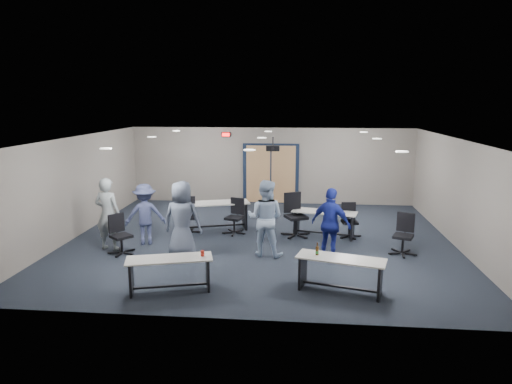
# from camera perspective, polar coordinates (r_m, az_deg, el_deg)

# --- Properties ---
(floor) EXTENTS (10.00, 10.00, 0.00)m
(floor) POSITION_cam_1_polar(r_m,az_deg,el_deg) (12.20, 0.50, -6.00)
(floor) COLOR #1B222B
(floor) RESTS_ON ground
(back_wall) EXTENTS (10.00, 0.04, 2.70)m
(back_wall) POSITION_cam_1_polar(r_m,az_deg,el_deg) (16.29, 1.88, 3.30)
(back_wall) COLOR gray
(back_wall) RESTS_ON floor
(front_wall) EXTENTS (10.00, 0.04, 2.70)m
(front_wall) POSITION_cam_1_polar(r_m,az_deg,el_deg) (7.53, -2.47, -6.42)
(front_wall) COLOR gray
(front_wall) RESTS_ON floor
(left_wall) EXTENTS (0.04, 9.00, 2.70)m
(left_wall) POSITION_cam_1_polar(r_m,az_deg,el_deg) (13.26, -21.55, 0.61)
(left_wall) COLOR gray
(left_wall) RESTS_ON floor
(right_wall) EXTENTS (0.04, 9.00, 2.70)m
(right_wall) POSITION_cam_1_polar(r_m,az_deg,el_deg) (12.48, 24.03, -0.22)
(right_wall) COLOR gray
(right_wall) RESTS_ON floor
(ceiling) EXTENTS (10.00, 9.00, 0.04)m
(ceiling) POSITION_cam_1_polar(r_m,az_deg,el_deg) (11.68, 0.52, 6.74)
(ceiling) COLOR white
(ceiling) RESTS_ON back_wall
(double_door) EXTENTS (2.00, 0.07, 2.20)m
(double_door) POSITION_cam_1_polar(r_m,az_deg,el_deg) (16.30, 1.86, 2.24)
(double_door) COLOR #101B32
(double_door) RESTS_ON back_wall
(exit_sign) EXTENTS (0.32, 0.07, 0.18)m
(exit_sign) POSITION_cam_1_polar(r_m,az_deg,el_deg) (16.30, -3.77, 7.17)
(exit_sign) COLOR black
(exit_sign) RESTS_ON back_wall
(ceiling_projector) EXTENTS (0.35, 0.32, 0.37)m
(ceiling_projector) POSITION_cam_1_polar(r_m,az_deg,el_deg) (12.18, 2.13, 5.53)
(ceiling_projector) COLOR black
(ceiling_projector) RESTS_ON ceiling
(ceiling_can_lights) EXTENTS (6.24, 5.74, 0.02)m
(ceiling_can_lights) POSITION_cam_1_polar(r_m,az_deg,el_deg) (11.93, 0.62, 6.69)
(ceiling_can_lights) COLOR silver
(ceiling_can_lights) RESTS_ON ceiling
(table_front_left) EXTENTS (1.73, 0.97, 0.78)m
(table_front_left) POSITION_cam_1_polar(r_m,az_deg,el_deg) (9.11, -10.70, -9.34)
(table_front_left) COLOR beige
(table_front_left) RESTS_ON floor
(table_front_right) EXTENTS (1.78, 0.99, 0.94)m
(table_front_right) POSITION_cam_1_polar(r_m,az_deg,el_deg) (9.06, 10.47, -9.35)
(table_front_right) COLOR beige
(table_front_right) RESTS_ON floor
(table_back_left) EXTENTS (2.08, 1.22, 0.80)m
(table_back_left) POSITION_cam_1_polar(r_m,az_deg,el_deg) (13.06, -5.23, -2.39)
(table_back_left) COLOR beige
(table_back_left) RESTS_ON floor
(table_back_right) EXTENTS (1.81, 0.96, 0.70)m
(table_back_right) POSITION_cam_1_polar(r_m,az_deg,el_deg) (12.52, 8.52, -3.40)
(table_back_right) COLOR beige
(table_back_right) RESTS_ON floor
(chair_back_a) EXTENTS (0.71, 0.71, 1.01)m
(chair_back_a) POSITION_cam_1_polar(r_m,az_deg,el_deg) (12.80, -8.60, -2.95)
(chair_back_a) COLOR black
(chair_back_a) RESTS_ON floor
(chair_back_b) EXTENTS (0.79, 0.79, 0.98)m
(chair_back_b) POSITION_cam_1_polar(r_m,az_deg,el_deg) (12.64, -2.74, -3.08)
(chair_back_b) COLOR black
(chair_back_b) RESTS_ON floor
(chair_back_c) EXTENTS (1.00, 1.00, 1.18)m
(chair_back_c) POSITION_cam_1_polar(r_m,az_deg,el_deg) (12.41, 5.04, -2.91)
(chair_back_c) COLOR black
(chair_back_c) RESTS_ON floor
(chair_back_d) EXTENTS (0.65, 0.65, 0.93)m
(chair_back_d) POSITION_cam_1_polar(r_m,az_deg,el_deg) (12.57, 11.62, -3.51)
(chair_back_d) COLOR black
(chair_back_d) RESTS_ON floor
(chair_loose_left) EXTENTS (0.85, 0.85, 0.96)m
(chair_loose_left) POSITION_cam_1_polar(r_m,az_deg,el_deg) (11.46, -16.51, -5.13)
(chair_loose_left) COLOR black
(chair_loose_left) RESTS_ON floor
(chair_loose_right) EXTENTS (0.82, 0.82, 0.99)m
(chair_loose_right) POSITION_cam_1_polar(r_m,az_deg,el_deg) (11.50, 17.94, -5.09)
(chair_loose_right) COLOR black
(chair_loose_right) RESTS_ON floor
(person_gray) EXTENTS (0.72, 0.53, 1.81)m
(person_gray) POSITION_cam_1_polar(r_m,az_deg,el_deg) (11.80, -18.04, -2.62)
(person_gray) COLOR #959FA2
(person_gray) RESTS_ON floor
(person_plaid) EXTENTS (0.95, 0.67, 1.83)m
(person_plaid) POSITION_cam_1_polar(r_m,az_deg,el_deg) (10.79, -9.21, -3.44)
(person_plaid) COLOR #525B70
(person_plaid) RESTS_ON floor
(person_lightblue) EXTENTS (1.01, 0.86, 1.83)m
(person_lightblue) POSITION_cam_1_polar(r_m,az_deg,el_deg) (10.80, 1.16, -3.27)
(person_lightblue) COLOR #B1C9EA
(person_lightblue) RESTS_ON floor
(person_navy) EXTENTS (1.06, 0.87, 1.69)m
(person_navy) POSITION_cam_1_polar(r_m,az_deg,el_deg) (10.69, 9.35, -3.98)
(person_navy) COLOR navy
(person_navy) RESTS_ON floor
(person_back) EXTENTS (1.15, 0.88, 1.58)m
(person_back) POSITION_cam_1_polar(r_m,az_deg,el_deg) (12.01, -13.69, -2.72)
(person_back) COLOR #3D456F
(person_back) RESTS_ON floor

